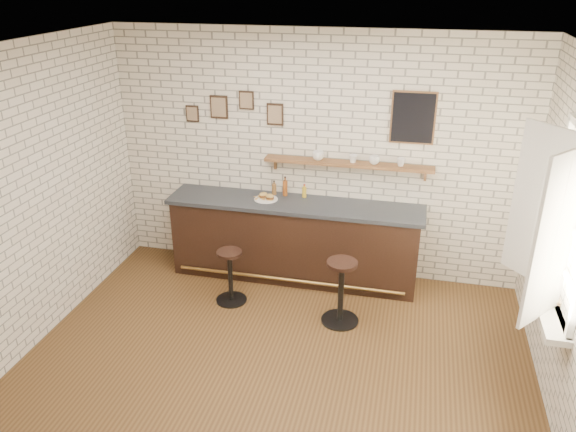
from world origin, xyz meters
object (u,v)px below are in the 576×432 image
(book_upper, at_px, (544,294))
(ciabatta_sandwich, at_px, (267,196))
(shelf_cup_c, at_px, (374,160))
(shelf_cup_d, at_px, (401,162))
(book_lower, at_px, (543,295))
(bitters_bottle_amber, at_px, (285,188))
(bar_stool_left, at_px, (230,275))
(bitters_bottle_white, at_px, (285,189))
(bar_counter, at_px, (294,240))
(condiment_bottle_yellow, at_px, (304,192))
(bar_stool_right, at_px, (341,290))
(shelf_cup_b, at_px, (353,159))
(sandwich_plate, at_px, (266,199))
(bitters_bottle_brown, at_px, (274,189))
(shelf_cup_a, at_px, (318,156))

(book_upper, bearing_deg, ciabatta_sandwich, 168.70)
(shelf_cup_c, xyz_separation_m, book_upper, (1.67, -1.63, -0.59))
(shelf_cup_c, bearing_deg, book_upper, -110.92)
(shelf_cup_d, distance_m, book_lower, 2.20)
(bitters_bottle_amber, distance_m, shelf_cup_d, 1.44)
(bar_stool_left, xyz_separation_m, shelf_cup_c, (1.49, 0.94, 1.20))
(bitters_bottle_white, bearing_deg, bitters_bottle_amber, -0.00)
(bar_counter, xyz_separation_m, book_upper, (2.58, -1.43, 0.45))
(bar_counter, bearing_deg, condiment_bottle_yellow, 67.93)
(book_upper, bearing_deg, bitters_bottle_white, 164.25)
(bitters_bottle_white, distance_m, book_lower, 3.18)
(bitters_bottle_amber, relative_size, bar_stool_right, 0.33)
(shelf_cup_b, height_order, book_upper, shelf_cup_b)
(sandwich_plate, height_order, shelf_cup_c, shelf_cup_c)
(ciabatta_sandwich, distance_m, bitters_bottle_white, 0.26)
(bitters_bottle_brown, distance_m, condiment_bottle_yellow, 0.38)
(bitters_bottle_white, bearing_deg, book_upper, -30.61)
(bitters_bottle_brown, bearing_deg, book_upper, -29.39)
(sandwich_plate, distance_m, condiment_bottle_yellow, 0.48)
(bar_stool_left, bearing_deg, bar_stool_right, -5.28)
(shelf_cup_d, bearing_deg, shelf_cup_b, 157.89)
(bitters_bottle_brown, distance_m, book_upper, 3.31)
(bar_counter, relative_size, bitters_bottle_amber, 12.63)
(bar_counter, relative_size, book_upper, 14.82)
(condiment_bottle_yellow, height_order, shelf_cup_d, shelf_cup_d)
(book_upper, bearing_deg, book_lower, 104.87)
(condiment_bottle_yellow, relative_size, shelf_cup_b, 1.68)
(shelf_cup_a, xyz_separation_m, book_lower, (2.34, -1.62, -0.61))
(book_lower, bearing_deg, shelf_cup_c, 149.62)
(bitters_bottle_amber, bearing_deg, bar_counter, -50.27)
(sandwich_plate, relative_size, shelf_cup_b, 2.80)
(bitters_bottle_brown, bearing_deg, shelf_cup_b, 0.30)
(ciabatta_sandwich, xyz_separation_m, shelf_cup_b, (1.00, 0.19, 0.49))
(bitters_bottle_white, xyz_separation_m, condiment_bottle_yellow, (0.24, -0.00, -0.01))
(sandwich_plate, distance_m, bar_stool_right, 1.51)
(shelf_cup_a, height_order, shelf_cup_c, shelf_cup_a)
(shelf_cup_a, distance_m, book_upper, 2.91)
(book_lower, bearing_deg, bar_counter, 164.83)
(sandwich_plate, height_order, shelf_cup_a, shelf_cup_a)
(sandwich_plate, bearing_deg, bitters_bottle_brown, 73.08)
(bitters_bottle_brown, bearing_deg, sandwich_plate, -106.92)
(shelf_cup_a, relative_size, shelf_cup_b, 1.36)
(shelf_cup_b, distance_m, book_lower, 2.58)
(bar_counter, height_order, bitters_bottle_white, bitters_bottle_white)
(condiment_bottle_yellow, bearing_deg, shelf_cup_c, 0.35)
(shelf_cup_b, height_order, shelf_cup_d, same)
(sandwich_plate, relative_size, bar_stool_left, 0.43)
(bitters_bottle_amber, relative_size, shelf_cup_c, 1.97)
(shelf_cup_b, bearing_deg, shelf_cup_a, 108.08)
(ciabatta_sandwich, xyz_separation_m, shelf_cup_a, (0.59, 0.19, 0.50))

